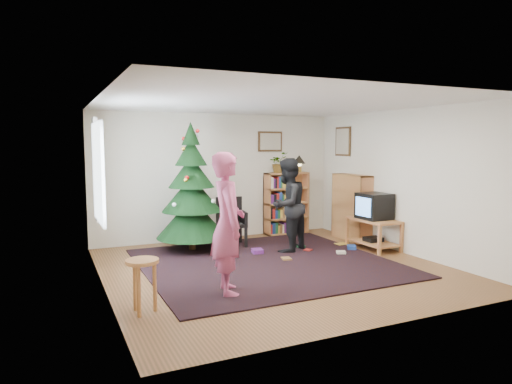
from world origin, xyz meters
name	(u,v)px	position (x,y,z in m)	size (l,w,h in m)	color
floor	(274,268)	(0.00, 0.00, 0.00)	(5.00, 5.00, 0.00)	brown
ceiling	(275,103)	(0.00, 0.00, 2.50)	(5.00, 5.00, 0.00)	white
wall_back	(218,176)	(0.00, 2.50, 1.25)	(5.00, 0.02, 2.50)	silver
wall_front	(387,208)	(0.00, -2.50, 1.25)	(5.00, 0.02, 2.50)	silver
wall_left	(101,195)	(-2.50, 0.00, 1.25)	(0.02, 5.00, 2.50)	silver
wall_right	(403,181)	(2.50, 0.00, 1.25)	(0.02, 5.00, 2.50)	silver
rug	(266,263)	(0.00, 0.30, 0.01)	(3.80, 3.60, 0.02)	black
window_pane	(98,173)	(-2.47, 0.60, 1.50)	(0.04, 1.20, 1.40)	silver
curtain	(96,170)	(-2.43, 1.30, 1.50)	(0.06, 0.35, 1.60)	white
picture_back	(270,142)	(1.15, 2.48, 1.95)	(0.55, 0.03, 0.42)	#4C3319
picture_right	(343,141)	(2.48, 1.75, 1.95)	(0.03, 0.50, 0.60)	#4C3319
christmas_tree	(192,198)	(-0.81, 1.64, 0.95)	(1.26, 1.26, 2.28)	#3F2816
bookshelf_back	(286,202)	(1.47, 2.34, 0.66)	(0.95, 0.30, 1.30)	#BD7343
bookshelf_right	(352,207)	(2.34, 1.23, 0.66)	(0.30, 0.95, 1.30)	#BD7343
tv_stand	(373,231)	(2.22, 0.40, 0.33)	(0.54, 0.98, 0.55)	#BD7343
crt_tv	(374,206)	(2.22, 0.40, 0.78)	(0.50, 0.53, 0.47)	black
armchair	(230,220)	(-0.05, 1.75, 0.49)	(0.57, 0.57, 0.91)	black
stool	(142,272)	(-2.20, -1.06, 0.48)	(0.37, 0.37, 0.62)	#BD7343
person_standing	(228,223)	(-1.08, -0.81, 0.90)	(0.66, 0.43, 1.80)	#A9436B
person_by_chair	(287,205)	(0.70, 0.88, 0.83)	(0.80, 0.63, 1.65)	black
potted_plant	(278,163)	(1.27, 2.34, 1.51)	(0.38, 0.33, 0.43)	gray
table_lamp	(299,161)	(1.77, 2.34, 1.55)	(0.27, 0.27, 0.36)	#A57F33
floor_clutter	(313,250)	(1.10, 0.65, 0.04)	(1.94, 0.93, 0.08)	#A51E19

